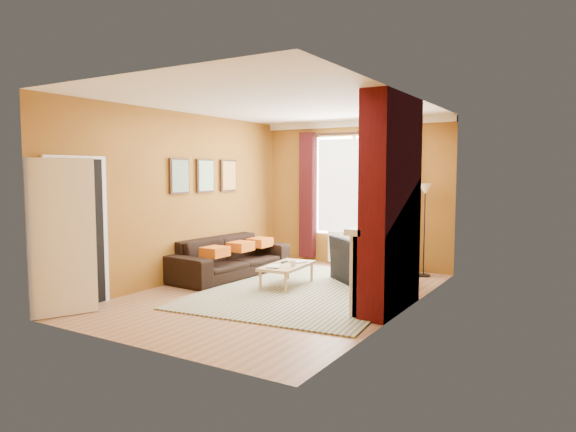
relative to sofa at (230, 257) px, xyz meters
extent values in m
plane|color=brown|center=(1.42, -0.65, -0.34)|extent=(5.50, 5.50, 0.00)
cube|color=#8F5B1B|center=(1.42, 2.10, 1.06)|extent=(3.80, 0.02, 2.80)
cube|color=#8F5B1B|center=(1.42, -3.40, 1.06)|extent=(3.80, 0.02, 2.80)
cube|color=#8F5B1B|center=(3.32, -0.65, 1.06)|extent=(0.02, 5.50, 2.80)
cube|color=#8F5B1B|center=(-0.48, -0.65, 1.06)|extent=(0.02, 5.50, 2.80)
cube|color=white|center=(1.42, -0.65, 2.46)|extent=(3.80, 5.50, 0.01)
cube|color=#45090C|center=(3.14, -0.65, 1.06)|extent=(0.35, 1.40, 2.80)
cube|color=white|center=(2.95, -0.65, 0.21)|extent=(0.12, 1.30, 1.10)
cube|color=white|center=(2.90, -0.65, 0.74)|extent=(0.22, 1.40, 0.08)
cube|color=white|center=(2.93, -1.23, 0.18)|extent=(0.16, 0.14, 1.04)
cube|color=white|center=(2.93, -0.07, 0.18)|extent=(0.16, 0.14, 1.04)
cube|color=black|center=(2.98, -0.65, 0.11)|extent=(0.06, 0.80, 0.90)
cube|color=black|center=(2.96, -0.65, -0.31)|extent=(0.20, 1.00, 0.06)
cube|color=white|center=(2.91, -1.00, 0.86)|extent=(0.03, 0.12, 0.16)
cube|color=#311D13|center=(2.91, -0.75, 0.85)|extent=(0.03, 0.10, 0.14)
cylinder|color=#311D13|center=(2.91, -0.50, 0.84)|extent=(0.10, 0.10, 0.12)
cube|color=#311D13|center=(2.96, -0.65, 1.51)|extent=(0.03, 0.60, 0.75)
cube|color=olive|center=(2.93, -0.65, 1.51)|extent=(0.01, 0.52, 0.66)
cube|color=white|center=(1.42, 2.06, 2.40)|extent=(3.80, 0.08, 0.12)
cube|color=white|center=(1.42, 2.07, 1.21)|extent=(1.60, 0.04, 1.90)
cube|color=white|center=(1.42, 2.03, 1.21)|extent=(1.50, 0.02, 1.80)
cube|color=white|center=(1.42, 2.05, 1.21)|extent=(0.06, 0.04, 1.90)
cube|color=#390D0F|center=(0.44, 1.98, 1.01)|extent=(0.30, 0.16, 2.50)
cube|color=#390D0F|center=(2.40, 1.98, 1.01)|extent=(0.30, 0.16, 2.50)
cylinder|color=#311D13|center=(1.42, 1.98, 2.21)|extent=(2.30, 0.05, 0.05)
cube|color=white|center=(1.42, 2.00, 0.01)|extent=(1.00, 0.10, 0.60)
cube|color=white|center=(0.97, 1.94, 0.01)|extent=(0.04, 0.03, 0.56)
cube|color=white|center=(1.08, 1.94, 0.01)|extent=(0.04, 0.03, 0.56)
cube|color=white|center=(1.19, 1.94, 0.01)|extent=(0.04, 0.03, 0.56)
cube|color=white|center=(1.30, 1.94, 0.01)|extent=(0.04, 0.03, 0.56)
cube|color=white|center=(1.41, 1.94, 0.01)|extent=(0.04, 0.03, 0.56)
cube|color=white|center=(1.52, 1.94, 0.01)|extent=(0.04, 0.03, 0.56)
cube|color=white|center=(1.63, 1.94, 0.01)|extent=(0.04, 0.03, 0.56)
cube|color=white|center=(1.74, 1.94, 0.01)|extent=(0.04, 0.03, 0.56)
cube|color=white|center=(1.85, 1.94, 0.01)|extent=(0.04, 0.03, 0.56)
cube|color=#311D13|center=(-0.45, -0.75, 1.41)|extent=(0.04, 0.44, 0.58)
cube|color=#B1DD34|center=(-0.43, -0.75, 1.41)|extent=(0.01, 0.38, 0.52)
cube|color=#311D13|center=(-0.45, -0.10, 1.41)|extent=(0.04, 0.44, 0.58)
cube|color=#359F5D|center=(-0.43, -0.10, 1.41)|extent=(0.01, 0.38, 0.52)
cube|color=#311D13|center=(-0.45, 0.55, 1.41)|extent=(0.04, 0.44, 0.58)
cube|color=#C95532|center=(-0.43, 0.55, 1.41)|extent=(0.01, 0.38, 0.52)
cube|color=white|center=(-0.46, -2.70, 0.66)|extent=(0.05, 0.94, 2.06)
cube|color=black|center=(-0.44, -2.70, 0.66)|extent=(0.02, 0.80, 1.98)
cube|color=white|center=(-0.26, -3.06, 0.66)|extent=(0.37, 0.74, 1.98)
imported|color=#437D37|center=(2.91, -0.20, 0.91)|extent=(0.14, 0.10, 0.27)
cube|color=#C65710|center=(0.15, -0.60, 0.19)|extent=(0.34, 0.40, 0.16)
cube|color=#C65710|center=(0.15, 0.10, 0.19)|extent=(0.34, 0.40, 0.16)
cube|color=#C65710|center=(0.15, 0.70, 0.19)|extent=(0.34, 0.40, 0.16)
cube|color=#315487|center=(1.65, -0.22, -0.33)|extent=(3.16, 4.10, 0.02)
imported|color=black|center=(0.00, 0.00, 0.00)|extent=(1.07, 2.39, 0.68)
imported|color=black|center=(2.29, 0.84, 0.03)|extent=(1.51, 1.53, 0.75)
cube|color=tan|center=(1.27, -0.18, 0.00)|extent=(0.63, 1.12, 0.04)
cylinder|color=tan|center=(1.10, -0.68, -0.18)|extent=(0.05, 0.05, 0.31)
cylinder|color=tan|center=(1.53, -0.65, -0.18)|extent=(0.05, 0.05, 0.31)
cylinder|color=tan|center=(1.01, 0.28, -0.18)|extent=(0.05, 0.05, 0.31)
cylinder|color=tan|center=(1.44, 0.32, -0.18)|extent=(0.05, 0.05, 0.31)
cylinder|color=olive|center=(1.80, 1.64, -0.14)|extent=(0.41, 0.41, 0.39)
cylinder|color=black|center=(2.88, 1.75, -0.33)|extent=(0.27, 0.27, 0.03)
cylinder|color=black|center=(2.88, 1.75, 0.43)|extent=(0.03, 0.03, 1.48)
cone|color=beige|center=(2.88, 1.75, 1.18)|extent=(0.27, 0.27, 0.18)
imported|color=#999999|center=(1.13, -0.54, 0.03)|extent=(0.28, 0.32, 0.02)
imported|color=#999999|center=(1.24, 0.12, 0.03)|extent=(0.30, 0.33, 0.02)
imported|color=#999999|center=(1.44, -0.28, 0.06)|extent=(0.10, 0.10, 0.09)
cube|color=#252528|center=(1.15, -0.08, 0.03)|extent=(0.07, 0.17, 0.02)
camera|label=1|loc=(5.43, -7.04, 1.48)|focal=32.00mm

